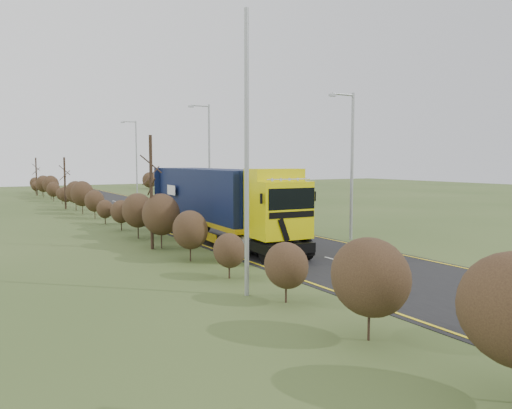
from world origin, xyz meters
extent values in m
plane|color=#384E21|center=(0.00, 0.00, 0.00)|extent=(160.00, 160.00, 0.00)
cube|color=black|center=(0.00, 10.00, 0.01)|extent=(8.00, 120.00, 0.02)
cube|color=#2D2B28|center=(6.50, 20.00, 0.01)|extent=(6.00, 18.00, 0.02)
cube|color=yellow|center=(-3.70, 10.00, 0.03)|extent=(0.12, 116.00, 0.01)
cube|color=yellow|center=(3.70, 10.00, 0.03)|extent=(0.12, 116.00, 0.01)
cube|color=silver|center=(0.00, -12.00, 0.03)|extent=(0.12, 3.00, 0.01)
cube|color=silver|center=(0.00, -4.00, 0.03)|extent=(0.12, 3.00, 0.01)
cube|color=silver|center=(0.00, 4.00, 0.03)|extent=(0.12, 3.00, 0.01)
cube|color=silver|center=(0.00, 12.00, 0.03)|extent=(0.12, 3.00, 0.01)
cube|color=silver|center=(0.00, 20.00, 0.03)|extent=(0.12, 3.00, 0.01)
cube|color=silver|center=(0.00, 28.00, 0.03)|extent=(0.12, 3.00, 0.01)
cube|color=silver|center=(0.00, 36.00, 0.03)|extent=(0.12, 3.00, 0.01)
cube|color=silver|center=(0.00, 44.00, 0.03)|extent=(0.12, 3.00, 0.01)
cube|color=silver|center=(0.00, 52.00, 0.03)|extent=(0.12, 3.00, 0.01)
cube|color=silver|center=(0.00, 60.00, 0.03)|extent=(0.12, 3.00, 0.01)
ellipsoid|color=#322016|center=(-6.05, -12.00, 1.69)|extent=(1.80, 2.34, 2.07)
ellipsoid|color=#322016|center=(-5.97, -8.00, 1.26)|extent=(1.34, 1.74, 1.54)
ellipsoid|color=#322016|center=(-6.02, -4.00, 1.14)|extent=(1.21, 1.57, 1.39)
ellipsoid|color=#322016|center=(-6.00, 0.00, 1.49)|extent=(1.58, 2.06, 1.82)
ellipsoid|color=#322016|center=(-5.98, 4.00, 1.84)|extent=(1.96, 2.55, 2.25)
ellipsoid|color=#322016|center=(-6.03, 8.00, 1.72)|extent=(1.83, 2.38, 2.10)
ellipsoid|color=#322016|center=(-5.95, 12.00, 1.28)|extent=(1.37, 1.78, 1.57)
ellipsoid|color=#322016|center=(-6.06, 16.00, 1.13)|extent=(1.20, 1.56, 1.38)
ellipsoid|color=#322016|center=(-5.92, 20.00, 1.46)|extent=(1.55, 2.02, 1.78)
ellipsoid|color=#322016|center=(-6.09, 24.00, 1.83)|extent=(1.95, 2.53, 2.24)
ellipsoid|color=#322016|center=(-5.90, 28.00, 1.74)|extent=(1.85, 2.41, 2.13)
ellipsoid|color=#322016|center=(-6.12, 32.00, 1.31)|extent=(1.40, 1.81, 1.61)
ellipsoid|color=#322016|center=(-5.87, 36.00, 1.12)|extent=(1.19, 1.55, 1.37)
ellipsoid|color=#322016|center=(-6.14, 40.00, 1.43)|extent=(1.52, 1.97, 1.75)
ellipsoid|color=#322016|center=(-5.84, 44.00, 1.81)|extent=(1.93, 2.51, 2.22)
ellipsoid|color=#322016|center=(-6.17, 48.00, 1.76)|extent=(1.88, 2.44, 2.16)
ellipsoid|color=#322016|center=(-5.82, 52.00, 1.34)|extent=(1.43, 1.85, 1.64)
ellipsoid|color=#322016|center=(-6.19, 56.00, 1.12)|extent=(1.19, 1.55, 1.37)
ellipsoid|color=#322016|center=(-5.80, 60.00, 1.40)|extent=(1.49, 1.93, 1.71)
cylinder|color=#312218|center=(-6.50, 4.00, 3.03)|extent=(0.18, 0.18, 6.05)
cylinder|color=#312218|center=(-6.50, 30.00, 2.53)|extent=(0.18, 0.18, 5.06)
cylinder|color=#312218|center=(-6.50, 52.00, 2.57)|extent=(0.18, 0.18, 5.15)
cube|color=black|center=(-2.24, -0.84, 0.72)|extent=(2.75, 4.87, 0.46)
cube|color=yellow|center=(-2.24, -1.77, 2.42)|extent=(2.70, 2.41, 2.67)
cube|color=black|center=(-2.24, -2.85, 0.57)|extent=(2.57, 0.28, 0.57)
cube|color=black|center=(-2.67, -2.91, 1.59)|extent=(0.62, 0.06, 1.11)
cube|color=black|center=(-1.81, -2.91, 1.59)|extent=(0.62, 0.06, 1.11)
cube|color=black|center=(-2.24, -2.88, 2.98)|extent=(2.42, 0.21, 0.98)
cube|color=black|center=(-2.24, -2.91, 2.26)|extent=(2.36, 0.17, 0.29)
cube|color=yellow|center=(-2.24, -1.41, 4.04)|extent=(2.65, 1.59, 0.58)
cylinder|color=silver|center=(-2.24, -2.64, 3.86)|extent=(2.26, 0.20, 0.06)
cube|color=black|center=(-3.71, -2.64, 3.03)|extent=(0.09, 0.12, 0.46)
cube|color=black|center=(-0.77, -2.64, 3.03)|extent=(0.09, 0.12, 0.46)
cylinder|color=gray|center=(-3.42, -0.43, 0.77)|extent=(0.66, 1.37, 0.58)
cylinder|color=gray|center=(-1.06, -0.43, 0.77)|extent=(0.66, 1.37, 0.58)
cube|color=#C0960D|center=(-2.24, 5.84, 1.26)|extent=(3.35, 13.09, 0.25)
cube|color=black|center=(-2.24, 5.84, 2.80)|extent=(3.31, 12.68, 2.83)
cube|color=#101B42|center=(-2.24, 12.13, 2.80)|extent=(2.55, 0.21, 2.83)
cube|color=#101B42|center=(-2.24, -0.45, 2.80)|extent=(2.55, 0.21, 2.83)
cube|color=black|center=(-2.24, 9.75, 0.67)|extent=(2.59, 3.84, 0.36)
cube|color=#C0960D|center=(-3.50, 4.81, 0.57)|extent=(0.39, 5.65, 0.46)
cube|color=#C0960D|center=(-0.99, 4.81, 0.57)|extent=(0.39, 5.65, 0.46)
cylinder|color=black|center=(-3.32, -2.49, 0.53)|extent=(0.39, 1.09, 1.07)
cylinder|color=black|center=(-1.16, -2.49, 0.53)|extent=(0.39, 1.09, 1.07)
cylinder|color=black|center=(-3.32, 0.08, 0.53)|extent=(0.39, 1.09, 1.07)
cylinder|color=black|center=(-1.16, 0.08, 0.53)|extent=(0.39, 1.09, 1.07)
cylinder|color=black|center=(-3.32, 8.82, 0.53)|extent=(0.39, 1.09, 1.07)
cylinder|color=black|center=(-1.16, 8.82, 0.53)|extent=(0.39, 1.09, 1.07)
cylinder|color=black|center=(-3.32, 9.85, 0.53)|extent=(0.39, 1.09, 1.07)
cylinder|color=black|center=(-1.16, 9.85, 0.53)|extent=(0.39, 1.09, 1.07)
cylinder|color=black|center=(-3.32, 10.88, 0.53)|extent=(0.39, 1.09, 1.07)
cylinder|color=black|center=(-1.16, 10.88, 0.53)|extent=(0.39, 1.09, 1.07)
imported|color=#921A07|center=(5.87, 13.69, 0.61)|extent=(1.94, 3.74, 1.22)
imported|color=#0B143F|center=(7.31, 21.11, 0.77)|extent=(2.71, 4.93, 1.54)
cylinder|color=#9C9FA1|center=(4.76, 1.06, 4.32)|extent=(0.18, 0.18, 8.65)
cylinder|color=#9C9FA1|center=(3.99, 1.06, 8.50)|extent=(1.54, 0.12, 0.12)
cube|color=#9C9FA1|center=(3.22, 1.06, 8.41)|extent=(0.43, 0.17, 0.13)
cylinder|color=#9C9FA1|center=(4.60, 20.50, 4.92)|extent=(0.18, 0.18, 9.83)
cylinder|color=#9C9FA1|center=(3.73, 20.50, 9.67)|extent=(1.75, 0.12, 0.12)
cube|color=#9C9FA1|center=(2.85, 20.50, 9.56)|extent=(0.49, 0.20, 0.15)
cylinder|color=#9C9FA1|center=(5.80, 46.83, 5.11)|extent=(0.18, 0.18, 10.22)
cylinder|color=#9C9FA1|center=(4.89, 46.83, 10.05)|extent=(1.82, 0.12, 0.12)
cube|color=#9C9FA1|center=(3.98, 46.83, 9.94)|extent=(0.51, 0.20, 0.16)
cylinder|color=#9C9FA1|center=(-6.64, -6.55, 4.89)|extent=(0.16, 0.16, 9.79)
cylinder|color=#9C9FA1|center=(5.60, 13.65, 1.08)|extent=(0.08, 0.08, 2.15)
cylinder|color=red|center=(5.60, 13.62, 2.15)|extent=(0.69, 0.04, 0.69)
cylinder|color=white|center=(5.60, 13.60, 2.15)|extent=(0.52, 0.02, 0.52)
cylinder|color=#9C9FA1|center=(5.80, 23.51, 0.77)|extent=(0.08, 0.08, 1.54)
cube|color=#D6D20B|center=(5.80, 23.46, 1.65)|extent=(0.78, 0.04, 0.78)
camera|label=1|loc=(-15.03, -21.47, 4.69)|focal=35.00mm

